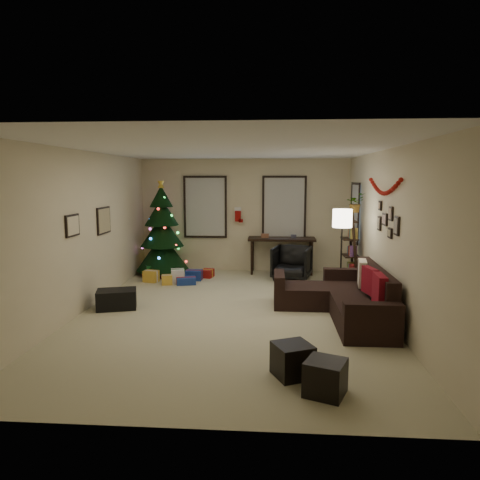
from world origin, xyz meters
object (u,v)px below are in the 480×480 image
christmas_tree (162,235)px  sofa (345,299)px  desk (282,242)px  desk_chair (292,263)px  bookshelf (352,251)px

christmas_tree → sofa: christmas_tree is taller
desk → desk_chair: 0.78m
bookshelf → desk: bearing=136.7°
christmas_tree → bookshelf: 4.30m
sofa → bookshelf: size_ratio=1.57×
desk → desk_chair: (0.22, -0.65, -0.37)m
desk_chair → bookshelf: size_ratio=0.47×
christmas_tree → desk_chair: bearing=-6.0°
desk → bookshelf: bearing=-43.3°
desk → sofa: bearing=-73.2°
christmas_tree → desk: (2.78, 0.34, -0.19)m
desk → desk_chair: bearing=-71.6°
christmas_tree → bookshelf: christmas_tree is taller
bookshelf → christmas_tree: bearing=166.7°
christmas_tree → desk: bearing=6.9°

